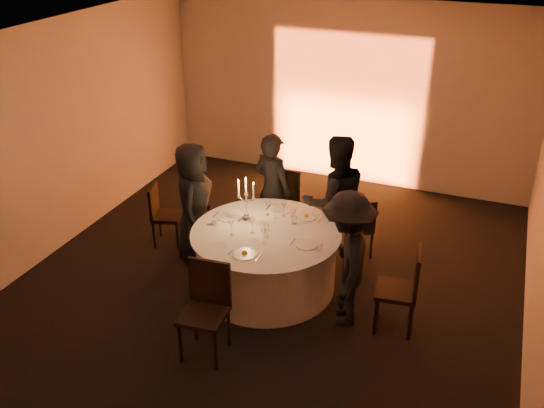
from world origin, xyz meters
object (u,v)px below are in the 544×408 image
at_px(chair_left, 162,212).
at_px(candelabra, 246,205).
at_px(banquet_table, 266,260).
at_px(guest_back_right, 335,202).
at_px(guest_left, 194,202).
at_px(chair_back_left, 289,196).
at_px(chair_right, 405,285).
at_px(chair_back_right, 359,225).
at_px(guest_back_left, 272,190).
at_px(chair_front, 206,303).
at_px(coffee_cup, 215,222).
at_px(guest_right, 347,259).

relative_size(chair_left, candelabra, 1.48).
distance_m(banquet_table, guest_back_right, 1.16).
bearing_deg(guest_left, banquet_table, -122.98).
relative_size(chair_back_left, guest_back_right, 0.58).
distance_m(chair_right, guest_back_right, 1.56).
distance_m(chair_back_right, guest_back_right, 0.55).
bearing_deg(guest_back_right, guest_back_left, -45.48).
distance_m(chair_front, guest_back_right, 2.30).
height_order(chair_right, coffee_cup, chair_right).
xyz_separation_m(chair_left, chair_back_left, (1.52, 0.90, 0.10)).
bearing_deg(guest_back_left, guest_right, 154.24).
relative_size(chair_front, coffee_cup, 9.44).
relative_size(chair_back_left, coffee_cup, 9.42).
bearing_deg(chair_back_left, guest_back_left, 79.91).
xyz_separation_m(guest_right, coffee_cup, (-1.72, 0.23, 0.00)).
relative_size(chair_back_right, candelabra, 1.46).
height_order(chair_back_right, guest_right, guest_right).
bearing_deg(chair_back_left, chair_back_right, 173.60).
bearing_deg(chair_front, chair_back_right, 62.46).
bearing_deg(chair_front, coffee_cup, 107.64).
bearing_deg(chair_back_left, guest_left, 55.95).
height_order(guest_left, guest_back_right, guest_back_right).
xyz_separation_m(chair_back_left, guest_back_left, (-0.11, -0.34, 0.22)).
height_order(guest_left, guest_right, guest_left).
relative_size(chair_left, guest_back_right, 0.49).
relative_size(chair_right, guest_left, 0.63).
relative_size(chair_back_right, guest_right, 0.54).
distance_m(guest_right, coffee_cup, 1.74).
bearing_deg(chair_back_left, guest_back_right, 155.29).
bearing_deg(guest_left, candelabra, -116.80).
relative_size(banquet_table, guest_back_right, 1.02).
xyz_separation_m(chair_back_right, chair_front, (-1.00, -2.40, 0.11)).
bearing_deg(guest_back_left, guest_back_right, -173.36).
relative_size(chair_left, coffee_cup, 7.84).
relative_size(guest_left, guest_back_left, 0.99).
xyz_separation_m(banquet_table, chair_left, (-1.73, 0.47, 0.10)).
distance_m(chair_back_left, guest_right, 2.10).
bearing_deg(chair_right, chair_back_left, -136.64).
relative_size(guest_back_right, coffee_cup, 16.11).
height_order(banquet_table, coffee_cup, coffee_cup).
xyz_separation_m(chair_back_right, candelabra, (-1.20, -0.91, 0.50)).
bearing_deg(banquet_table, chair_right, -6.60).
height_order(chair_left, guest_back_left, guest_back_left).
height_order(banquet_table, chair_left, chair_left).
bearing_deg(banquet_table, guest_back_right, 55.31).
bearing_deg(guest_left, chair_right, -117.14).
height_order(banquet_table, chair_back_right, chair_back_right).
bearing_deg(chair_front, guest_left, 116.69).
distance_m(banquet_table, chair_back_right, 1.40).
bearing_deg(guest_right, chair_back_right, 173.87).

